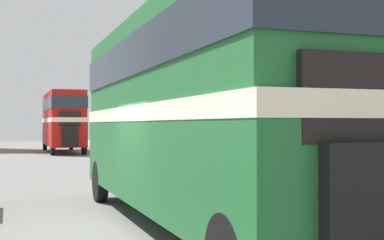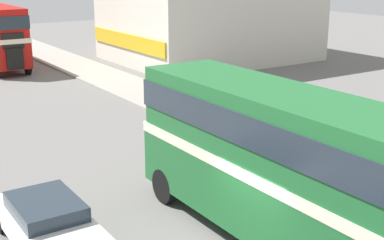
{
  "view_description": "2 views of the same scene",
  "coord_description": "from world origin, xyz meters",
  "px_view_note": "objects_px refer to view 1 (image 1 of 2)",
  "views": [
    {
      "loc": [
        -2.21,
        -10.23,
        2.09
      ],
      "look_at": [
        1.27,
        -0.16,
        2.18
      ],
      "focal_mm": 50.0,
      "sensor_mm": 36.0,
      "label": 1
    },
    {
      "loc": [
        -7.68,
        -9.17,
        7.24
      ],
      "look_at": [
        1.27,
        4.39,
        2.51
      ],
      "focal_mm": 50.0,
      "sensor_mm": 36.0,
      "label": 2
    }
  ],
  "objects_px": {
    "double_decker_bus": "(192,103)",
    "bicycle_on_pavement": "(186,157)",
    "pedestrian_walking": "(256,149)",
    "street_lamp": "(375,38)",
    "bus_distant": "(63,117)"
  },
  "relations": [
    {
      "from": "bicycle_on_pavement",
      "to": "pedestrian_walking",
      "type": "bearing_deg",
      "value": -77.44
    },
    {
      "from": "street_lamp",
      "to": "pedestrian_walking",
      "type": "bearing_deg",
      "value": 78.11
    },
    {
      "from": "pedestrian_walking",
      "to": "bus_distant",
      "type": "bearing_deg",
      "value": 104.87
    },
    {
      "from": "double_decker_bus",
      "to": "bicycle_on_pavement",
      "type": "distance_m",
      "value": 16.27
    },
    {
      "from": "street_lamp",
      "to": "double_decker_bus",
      "type": "bearing_deg",
      "value": 173.54
    },
    {
      "from": "pedestrian_walking",
      "to": "street_lamp",
      "type": "bearing_deg",
      "value": -101.89
    },
    {
      "from": "double_decker_bus",
      "to": "bicycle_on_pavement",
      "type": "relative_size",
      "value": 6.33
    },
    {
      "from": "double_decker_bus",
      "to": "pedestrian_walking",
      "type": "xyz_separation_m",
      "value": [
        6.21,
        9.91,
        -1.45
      ]
    },
    {
      "from": "double_decker_bus",
      "to": "bus_distant",
      "type": "bearing_deg",
      "value": 89.09
    },
    {
      "from": "pedestrian_walking",
      "to": "street_lamp",
      "type": "xyz_separation_m",
      "value": [
        -2.18,
        -10.36,
        2.88
      ]
    },
    {
      "from": "bus_distant",
      "to": "bicycle_on_pavement",
      "type": "bearing_deg",
      "value": -74.36
    },
    {
      "from": "double_decker_bus",
      "to": "bicycle_on_pavement",
      "type": "height_order",
      "value": "double_decker_bus"
    },
    {
      "from": "pedestrian_walking",
      "to": "street_lamp",
      "type": "relative_size",
      "value": 0.29
    },
    {
      "from": "double_decker_bus",
      "to": "bus_distant",
      "type": "xyz_separation_m",
      "value": [
        0.5,
        31.42,
        0.13
      ]
    },
    {
      "from": "bicycle_on_pavement",
      "to": "street_lamp",
      "type": "xyz_separation_m",
      "value": [
        -0.97,
        -15.8,
        3.47
      ]
    }
  ]
}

